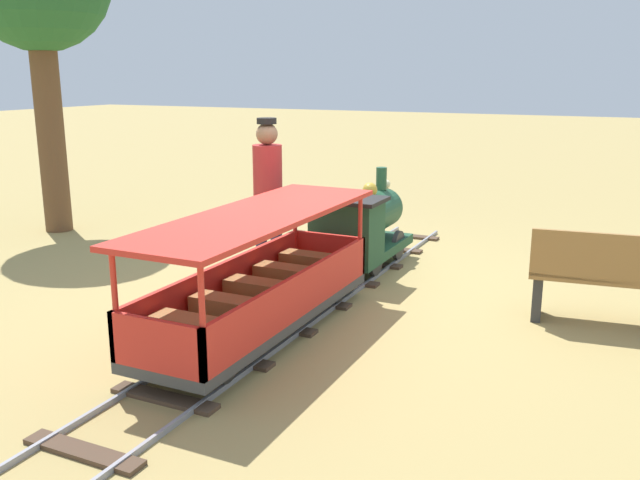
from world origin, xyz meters
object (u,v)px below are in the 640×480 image
locomotive (361,226)px  conductor_person (268,183)px  passenger_car (260,286)px  park_bench (612,279)px

locomotive → conductor_person: bearing=-147.1°
locomotive → passenger_car: locomotive is taller
passenger_car → conductor_person: size_ratio=1.67×
passenger_car → park_bench: size_ratio=2.02×
passenger_car → conductor_person: conductor_person is taller
conductor_person → park_bench: size_ratio=1.21×
passenger_car → conductor_person: 1.85m
locomotive → park_bench: locomotive is taller
locomotive → passenger_car: (0.00, -2.10, -0.06)m
locomotive → conductor_person: size_ratio=0.89×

